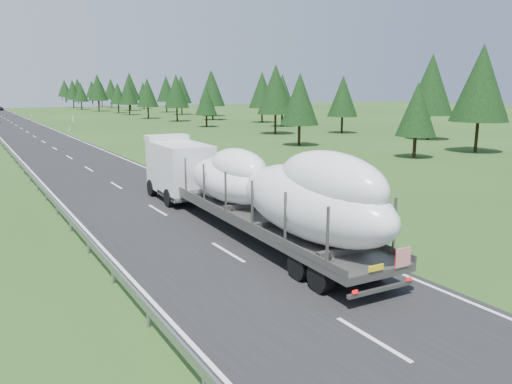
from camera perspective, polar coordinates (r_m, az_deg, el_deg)
ground at (r=15.35m, az=13.11°, el=-16.06°), size 400.00×400.00×0.00m
road_surface at (r=110.30m, az=-25.79°, el=6.91°), size 10.00×400.00×0.02m
marker_posts at (r=165.56m, az=-25.33°, el=8.36°), size 0.13×350.08×1.00m
highway_sign at (r=91.36m, az=-20.19°, el=7.72°), size 0.08×0.90×2.60m
tree_line_right at (r=138.41m, az=-10.12°, el=11.47°), size 26.95×342.17×12.35m
boat_truck at (r=24.26m, az=-0.67°, el=0.85°), size 3.68×21.96×4.81m
distant_car_dark at (r=187.30m, az=-27.18°, el=8.51°), size 1.85×4.14×1.38m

